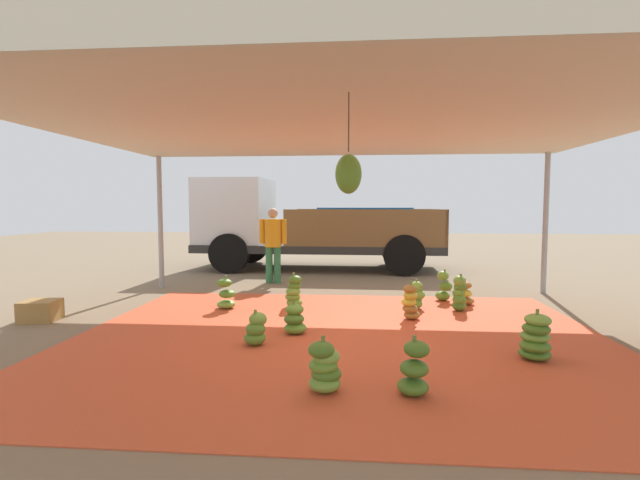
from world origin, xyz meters
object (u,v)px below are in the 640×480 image
object	(u,v)px
banana_bunch_3	(256,330)
banana_bunch_6	(444,287)
banana_bunch_9	(226,295)
crate_0	(40,311)
worker_0	(273,240)
banana_bunch_11	(464,294)
banana_bunch_8	(416,296)
cargo_truck_main	(306,225)
banana_bunch_2	(414,370)
banana_bunch_5	(459,294)
banana_bunch_1	(410,303)
banana_bunch_4	(295,320)
banana_bunch_7	(536,338)
banana_bunch_10	(324,367)
banana_bunch_0	(294,292)

from	to	relation	value
banana_bunch_3	banana_bunch_6	xyz separation A→B (m)	(2.73, 2.77, 0.06)
banana_bunch_9	crate_0	size ratio (longest dim) A/B	1.13
banana_bunch_6	worker_0	size ratio (longest dim) A/B	0.34
banana_bunch_3	banana_bunch_11	bearing A→B (deg)	39.31
banana_bunch_8	cargo_truck_main	size ratio (longest dim) A/B	0.08
worker_0	banana_bunch_2	bearing A→B (deg)	-67.81
banana_bunch_2	banana_bunch_5	distance (m)	3.49
banana_bunch_1	banana_bunch_11	distance (m)	1.51
banana_bunch_11	crate_0	bearing A→B (deg)	-166.25
banana_bunch_4	cargo_truck_main	distance (m)	6.37
banana_bunch_8	banana_bunch_9	xyz separation A→B (m)	(-3.08, -0.27, 0.01)
banana_bunch_2	worker_0	world-z (taller)	worker_0
banana_bunch_2	banana_bunch_7	world-z (taller)	banana_bunch_7
banana_bunch_7	banana_bunch_11	xyz separation A→B (m)	(-0.11, 2.74, -0.05)
banana_bunch_10	crate_0	bearing A→B (deg)	153.19
banana_bunch_10	cargo_truck_main	world-z (taller)	cargo_truck_main
banana_bunch_4	worker_0	distance (m)	4.07
banana_bunch_11	banana_bunch_7	bearing A→B (deg)	-87.67
crate_0	banana_bunch_0	bearing A→B (deg)	17.86
banana_bunch_5	banana_bunch_8	size ratio (longest dim) A/B	1.24
banana_bunch_7	worker_0	xyz separation A→B (m)	(-3.75, 4.66, 0.71)
banana_bunch_2	banana_bunch_10	world-z (taller)	banana_bunch_2
banana_bunch_7	banana_bunch_4	bearing A→B (deg)	163.87
banana_bunch_6	crate_0	world-z (taller)	banana_bunch_6
banana_bunch_8	banana_bunch_10	size ratio (longest dim) A/B	0.95
banana_bunch_2	banana_bunch_11	size ratio (longest dim) A/B	1.17
banana_bunch_1	crate_0	bearing A→B (deg)	-174.91
banana_bunch_9	banana_bunch_10	distance (m)	3.63
banana_bunch_2	banana_bunch_3	bearing A→B (deg)	142.81
banana_bunch_0	banana_bunch_2	size ratio (longest dim) A/B	1.09
banana_bunch_3	banana_bunch_5	distance (m)	3.47
banana_bunch_9	banana_bunch_11	distance (m)	3.99
banana_bunch_4	worker_0	size ratio (longest dim) A/B	0.26
crate_0	banana_bunch_1	bearing A→B (deg)	5.09
banana_bunch_6	crate_0	distance (m)	6.42
cargo_truck_main	banana_bunch_9	bearing A→B (deg)	-98.77
banana_bunch_4	banana_bunch_8	distance (m)	2.39
banana_bunch_0	banana_bunch_10	distance (m)	3.42
crate_0	worker_0	bearing A→B (deg)	51.33
banana_bunch_11	banana_bunch_0	bearing A→B (deg)	-171.61
banana_bunch_4	crate_0	size ratio (longest dim) A/B	0.89
banana_bunch_3	banana_bunch_5	bearing A→B (deg)	35.26
banana_bunch_8	banana_bunch_11	distance (m)	0.92
banana_bunch_6	cargo_truck_main	bearing A→B (deg)	125.61
banana_bunch_1	cargo_truck_main	xyz separation A→B (m)	(-2.14, 5.42, 0.92)
banana_bunch_2	worker_0	size ratio (longest dim) A/B	0.32
banana_bunch_6	worker_0	distance (m)	3.78
banana_bunch_2	banana_bunch_11	xyz separation A→B (m)	(1.31, 3.77, -0.04)
cargo_truck_main	banana_bunch_7	bearing A→B (deg)	-65.06
banana_bunch_8	crate_0	size ratio (longest dim) A/B	1.01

